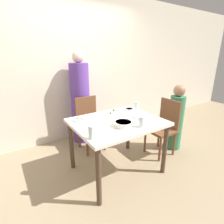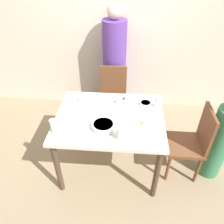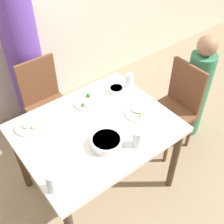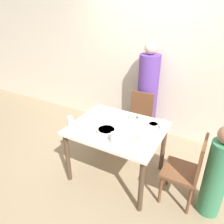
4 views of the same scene
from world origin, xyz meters
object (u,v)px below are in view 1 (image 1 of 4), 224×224
at_px(chair_adult_spot, 89,122).
at_px(person_child, 176,120).
at_px(person_adult, 81,102).
at_px(bowl_curry, 123,124).
at_px(plate_rice_adult, 113,113).
at_px(glass_water_tall, 137,106).
at_px(chair_child_spot, 164,126).

distance_m(chair_adult_spot, person_child, 1.48).
distance_m(person_adult, bowl_curry, 1.33).
height_order(person_adult, bowl_curry, person_adult).
relative_size(person_child, plate_rice_adult, 5.13).
bearing_deg(plate_rice_adult, bowl_curry, -108.31).
distance_m(bowl_curry, glass_water_tall, 0.70).
xyz_separation_m(chair_child_spot, bowl_curry, (-0.96, -0.17, 0.31)).
bearing_deg(chair_adult_spot, person_child, -33.61).
bearing_deg(person_child, chair_child_spot, 180.00).
relative_size(chair_adult_spot, bowl_curry, 4.07).
bearing_deg(chair_adult_spot, plate_rice_adult, -76.17).
bearing_deg(plate_rice_adult, person_child, -14.07).
xyz_separation_m(chair_child_spot, person_child, (0.29, -0.00, 0.05)).
relative_size(person_adult, person_child, 1.46).
height_order(chair_adult_spot, person_adult, person_adult).
xyz_separation_m(chair_adult_spot, glass_water_tall, (0.55, -0.58, 0.34)).
distance_m(person_child, plate_rice_adult, 1.16).
bearing_deg(bowl_curry, chair_adult_spot, 89.15).
relative_size(person_adult, bowl_curry, 7.41).
bearing_deg(person_adult, bowl_curry, -90.63).
distance_m(chair_child_spot, glass_water_tall, 0.57).
relative_size(chair_adult_spot, person_adult, 0.55).
distance_m(person_child, glass_water_tall, 0.78).
distance_m(chair_adult_spot, glass_water_tall, 0.87).
height_order(person_adult, glass_water_tall, person_adult).
height_order(chair_child_spot, person_adult, person_adult).
bearing_deg(person_child, glass_water_tall, 160.82).
height_order(chair_adult_spot, plate_rice_adult, chair_adult_spot).
bearing_deg(chair_child_spot, chair_adult_spot, -131.03).
height_order(person_child, bowl_curry, person_child).
bearing_deg(glass_water_tall, bowl_curry, -143.85).
height_order(person_child, glass_water_tall, person_child).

